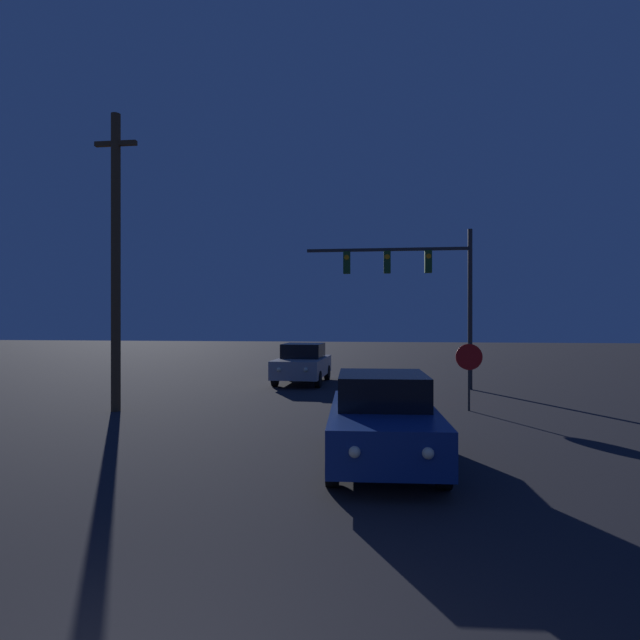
{
  "coord_description": "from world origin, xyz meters",
  "views": [
    {
      "loc": [
        1.74,
        -2.74,
        2.77
      ],
      "look_at": [
        0.0,
        12.25,
        2.76
      ],
      "focal_mm": 28.0,
      "sensor_mm": 36.0,
      "label": 1
    }
  ],
  "objects_px": {
    "traffic_signal_mast": "(420,278)",
    "car_far": "(303,363)",
    "stop_sign": "(469,364)",
    "car_near": "(383,419)",
    "utility_pole": "(116,258)"
  },
  "relations": [
    {
      "from": "traffic_signal_mast",
      "to": "car_far",
      "type": "bearing_deg",
      "value": 165.81
    },
    {
      "from": "car_far",
      "to": "stop_sign",
      "type": "distance_m",
      "value": 8.58
    },
    {
      "from": "car_far",
      "to": "traffic_signal_mast",
      "type": "relative_size",
      "value": 0.66
    },
    {
      "from": "car_near",
      "to": "utility_pole",
      "type": "bearing_deg",
      "value": -32.79
    },
    {
      "from": "utility_pole",
      "to": "traffic_signal_mast",
      "type": "bearing_deg",
      "value": 32.47
    },
    {
      "from": "car_near",
      "to": "utility_pole",
      "type": "height_order",
      "value": "utility_pole"
    },
    {
      "from": "traffic_signal_mast",
      "to": "utility_pole",
      "type": "bearing_deg",
      "value": -147.53
    },
    {
      "from": "car_near",
      "to": "car_far",
      "type": "distance_m",
      "value": 12.45
    },
    {
      "from": "car_far",
      "to": "stop_sign",
      "type": "height_order",
      "value": "stop_sign"
    },
    {
      "from": "car_near",
      "to": "utility_pole",
      "type": "distance_m",
      "value": 9.97
    },
    {
      "from": "traffic_signal_mast",
      "to": "stop_sign",
      "type": "relative_size",
      "value": 3.26
    },
    {
      "from": "car_near",
      "to": "traffic_signal_mast",
      "type": "xyz_separation_m",
      "value": [
        1.6,
        10.73,
        3.57
      ]
    },
    {
      "from": "traffic_signal_mast",
      "to": "stop_sign",
      "type": "distance_m",
      "value": 5.78
    },
    {
      "from": "car_near",
      "to": "stop_sign",
      "type": "height_order",
      "value": "stop_sign"
    },
    {
      "from": "car_far",
      "to": "traffic_signal_mast",
      "type": "height_order",
      "value": "traffic_signal_mast"
    }
  ]
}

